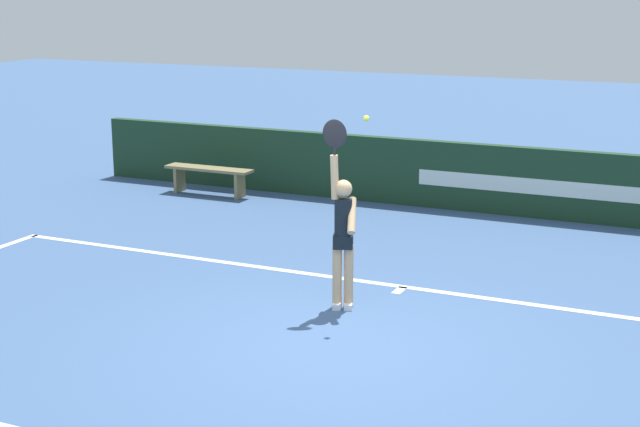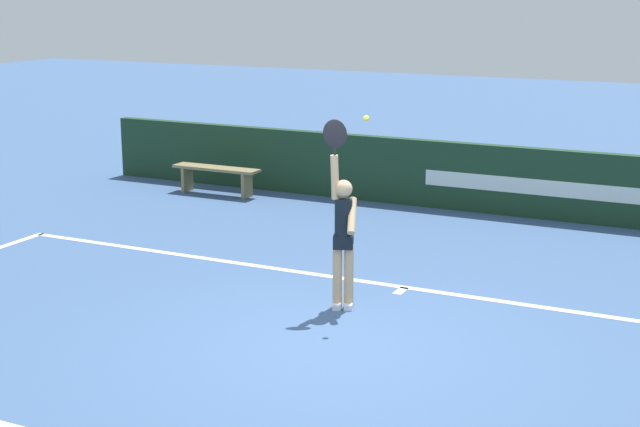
{
  "view_description": "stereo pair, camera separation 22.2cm",
  "coord_description": "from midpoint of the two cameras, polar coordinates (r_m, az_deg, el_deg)",
  "views": [
    {
      "loc": [
        3.92,
        -8.82,
        3.83
      ],
      "look_at": [
        -0.6,
        1.0,
        1.2
      ],
      "focal_mm": 53.56,
      "sensor_mm": 36.0,
      "label": 1
    },
    {
      "loc": [
        4.12,
        -8.73,
        3.83
      ],
      "look_at": [
        -0.6,
        1.0,
        1.2
      ],
      "focal_mm": 53.56,
      "sensor_mm": 36.0,
      "label": 2
    }
  ],
  "objects": [
    {
      "name": "tennis_player",
      "position": [
        11.31,
        0.81,
        -1.12
      ],
      "size": [
        0.49,
        0.4,
        2.3
      ],
      "color": "tan",
      "rests_on": "ground"
    },
    {
      "name": "tennis_ball",
      "position": [
        10.83,
        2.2,
        5.71
      ],
      "size": [
        0.07,
        0.07,
        0.07
      ],
      "color": "#CDE22E"
    },
    {
      "name": "back_wall",
      "position": [
        16.36,
        9.99,
        2.03
      ],
      "size": [
        15.59,
        0.2,
        1.17
      ],
      "color": "#1A3821",
      "rests_on": "ground"
    },
    {
      "name": "court_lines",
      "position": [
        10.11,
        -0.68,
        -8.55
      ],
      "size": [
        12.28,
        5.35,
        0.0
      ],
      "color": "white",
      "rests_on": "ground"
    },
    {
      "name": "ground_plane",
      "position": [
        10.38,
        0.08,
        -7.96
      ],
      "size": [
        60.0,
        60.0,
        0.0
      ],
      "primitive_type": "plane",
      "color": "#3B5883"
    },
    {
      "name": "courtside_bench_near",
      "position": [
        17.67,
        -7.01,
        2.37
      ],
      "size": [
        1.7,
        0.37,
        0.51
      ],
      "color": "olive",
      "rests_on": "ground"
    }
  ]
}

